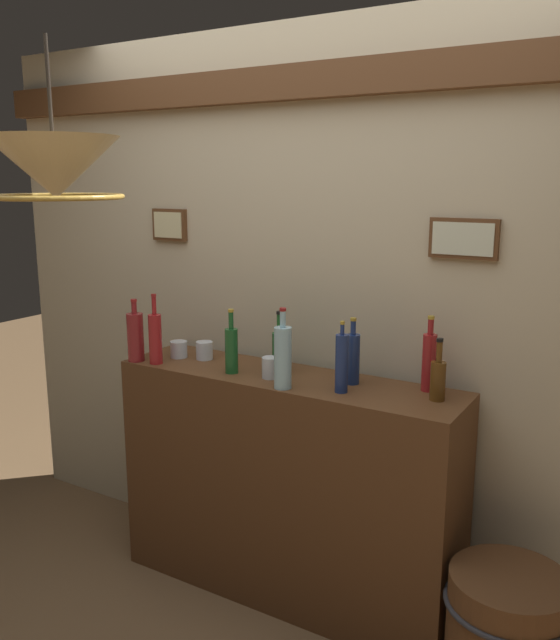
{
  "coord_description": "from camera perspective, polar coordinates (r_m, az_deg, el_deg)",
  "views": [
    {
      "loc": [
        1.36,
        -1.47,
        1.82
      ],
      "look_at": [
        0.0,
        0.78,
        1.26
      ],
      "focal_mm": 37.26,
      "sensor_mm": 36.0,
      "label": 1
    }
  ],
  "objects": [
    {
      "name": "liquor_bottle_port",
      "position": [
        2.82,
        -4.19,
        -2.5
      ],
      "size": [
        0.06,
        0.06,
        0.28
      ],
      "color": "#1B5826",
      "rests_on": "bar_shelf_unit"
    },
    {
      "name": "liquor_bottle_vodka",
      "position": [
        2.57,
        5.32,
        -3.68
      ],
      "size": [
        0.05,
        0.05,
        0.28
      ],
      "color": "navy",
      "rests_on": "bar_shelf_unit"
    },
    {
      "name": "panelled_rear_partition",
      "position": [
        2.95,
        3.21,
        1.9
      ],
      "size": [
        3.62,
        0.15,
        2.46
      ],
      "color": "beige",
      "rests_on": "ground"
    },
    {
      "name": "glass_tumbler_rocks",
      "position": [
        3.11,
        -8.68,
        -2.5
      ],
      "size": [
        0.08,
        0.08,
        0.08
      ],
      "color": "silver",
      "rests_on": "bar_shelf_unit"
    },
    {
      "name": "liquor_bottle_vermouth",
      "position": [
        3.07,
        -12.31,
        -1.38
      ],
      "size": [
        0.07,
        0.07,
        0.28
      ],
      "color": "maroon",
      "rests_on": "bar_shelf_unit"
    },
    {
      "name": "liquor_bottle_scotch",
      "position": [
        2.83,
        0.02,
        -2.55
      ],
      "size": [
        0.07,
        0.07,
        0.26
      ],
      "color": "#185621",
      "rests_on": "bar_shelf_unit"
    },
    {
      "name": "glass_tumbler_highball",
      "position": [
        2.76,
        -0.83,
        -4.11
      ],
      "size": [
        0.07,
        0.07,
        0.09
      ],
      "color": "silver",
      "rests_on": "bar_shelf_unit"
    },
    {
      "name": "liquor_bottle_tequila",
      "position": [
        3.0,
        -10.66,
        -1.49
      ],
      "size": [
        0.06,
        0.06,
        0.32
      ],
      "color": "#A71E22",
      "rests_on": "bar_shelf_unit"
    },
    {
      "name": "liquor_bottle_gin",
      "position": [
        2.68,
        6.25,
        -3.24
      ],
      "size": [
        0.06,
        0.06,
        0.27
      ],
      "color": "navy",
      "rests_on": "bar_shelf_unit"
    },
    {
      "name": "bar_shelf_unit",
      "position": [
        2.98,
        0.51,
        -14.12
      ],
      "size": [
        1.52,
        0.39,
        1.01
      ],
      "primitive_type": "cube",
      "color": "brown",
      "rests_on": "ground"
    },
    {
      "name": "pendant_lamp",
      "position": [
        2.18,
        -18.79,
        12.13
      ],
      "size": [
        0.41,
        0.41,
        0.48
      ],
      "color": "beige"
    },
    {
      "name": "liquor_bottle_brandy",
      "position": [
        2.54,
        13.41,
        -4.91
      ],
      "size": [
        0.06,
        0.06,
        0.24
      ],
      "color": "#5D3813",
      "rests_on": "bar_shelf_unit"
    },
    {
      "name": "glass_tumbler_shot",
      "position": [
        3.06,
        -6.51,
        -2.61
      ],
      "size": [
        0.08,
        0.08,
        0.08
      ],
      "color": "silver",
      "rests_on": "bar_shelf_unit"
    },
    {
      "name": "wooden_barrel",
      "position": [
        2.7,
        18.85,
        -24.4
      ],
      "size": [
        0.45,
        0.45,
        0.48
      ],
      "color": "brown",
      "rests_on": "ground"
    },
    {
      "name": "liquor_bottle_amaro",
      "position": [
        2.6,
        0.24,
        -3.16
      ],
      "size": [
        0.07,
        0.07,
        0.32
      ],
      "color": "#A2D2DF",
      "rests_on": "bar_shelf_unit"
    },
    {
      "name": "liquor_bottle_mezcal",
      "position": [
        2.64,
        12.68,
        -3.43
      ],
      "size": [
        0.05,
        0.05,
        0.3
      ],
      "color": "maroon",
      "rests_on": "bar_shelf_unit"
    }
  ]
}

